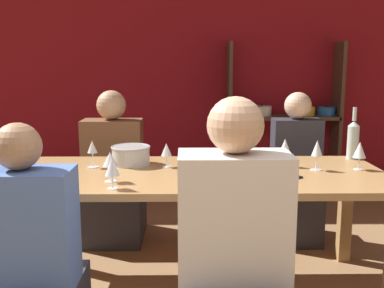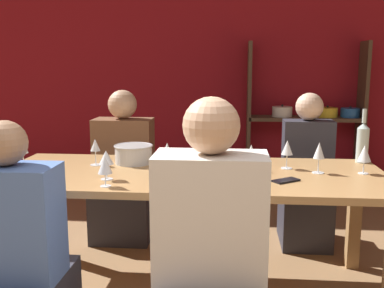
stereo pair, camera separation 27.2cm
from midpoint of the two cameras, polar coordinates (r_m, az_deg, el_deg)
The scene contains 22 objects.
wall_back_red at distance 4.86m, azimuth -1.29°, elevation 9.98°, with size 8.80×0.06×2.70m.
shelf_unit at distance 4.82m, azimuth 10.00°, elevation 0.16°, with size 1.17×0.30×1.59m.
dining_table at distance 2.68m, azimuth -2.90°, elevation -5.34°, with size 2.29×0.91×0.73m.
mixing_bowl at distance 2.89m, azimuth -10.47°, elevation -1.36°, with size 0.25×0.25×0.12m.
wine_bottle_green at distance 3.14m, azimuth 17.48°, elevation 0.59°, with size 0.08×0.08×0.35m.
wine_glass_red_a at distance 2.55m, azimuth -1.67°, elevation -1.61°, with size 0.06×0.06×0.16m.
wine_glass_empty_a at distance 2.89m, azimuth -23.96°, elevation -0.72°, with size 0.07×0.07×0.18m.
wine_glass_red_b at distance 2.34m, azimuth -13.42°, elevation -2.96°, with size 0.08×0.08×0.16m.
wine_glass_white_a at distance 2.52m, azimuth -24.74°, elevation -2.75°, with size 0.08×0.08×0.16m.
wine_glass_empty_b at distance 2.84m, azimuth -15.25°, elevation -0.54°, with size 0.07×0.07×0.17m.
wine_glass_red_c at distance 2.74m, azimuth 12.90°, elevation -0.70°, with size 0.07×0.07×0.18m.
wine_glass_white_b at distance 2.77m, azimuth -6.08°, elevation -0.87°, with size 0.07×0.07×0.15m.
wine_glass_white_c at distance 2.80m, azimuth 9.03°, elevation -0.40°, with size 0.07×0.07×0.17m.
wine_glass_empty_c at distance 2.48m, azimuth -13.48°, elevation -2.02°, with size 0.08×0.08×0.16m.
wine_glass_empty_d at distance 2.71m, azimuth 4.69°, elevation -0.92°, with size 0.06×0.06×0.16m.
wine_glass_empty_e at distance 2.46m, azimuth -1.89°, elevation -2.12°, with size 0.06×0.06×0.15m.
wine_glass_red_d at distance 2.82m, azimuth 17.98°, elevation -0.84°, with size 0.08×0.08×0.17m.
cell_phone at distance 2.53m, azimuth 9.25°, elevation -4.33°, with size 0.16×0.14×0.01m.
person_near_a at distance 2.20m, azimuth -23.70°, elevation -16.52°, with size 0.43×0.54×1.13m.
person_far_a at distance 3.55m, azimuth 10.77°, elevation -5.28°, with size 0.36×0.45×1.15m.
person_near_b at distance 1.96m, azimuth 1.07°, elevation -17.54°, with size 0.45×0.57×1.24m.
person_far_b at distance 3.60m, azimuth -12.05°, elevation -5.26°, with size 0.45×0.57×1.17m.
Camera 1 is at (-0.09, -1.04, 1.36)m, focal length 42.00 mm.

